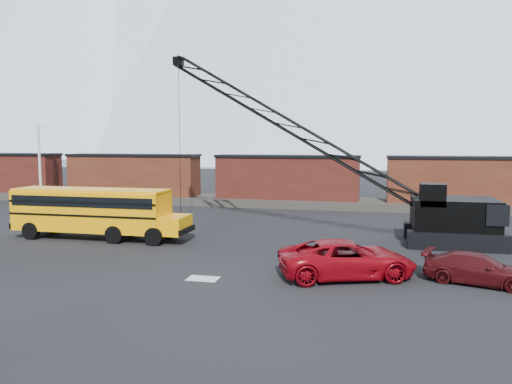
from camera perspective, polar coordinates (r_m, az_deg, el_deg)
ground at (r=26.86m, az=-4.28°, el=-7.54°), size 160.00×160.00×0.00m
gravel_berm at (r=47.94m, az=3.58°, el=-1.16°), size 120.00×5.00×0.70m
boxcar_west_far at (r=61.65m, az=-27.21°, el=2.02°), size 13.70×3.10×4.17m
boxcar_west_near at (r=52.75m, az=-13.82°, el=1.95°), size 13.70×3.10×4.17m
boxcar_mid at (r=47.70m, az=3.60°, el=1.71°), size 13.70×3.10×4.17m
boxcar_east_near at (r=47.76m, az=22.90°, el=1.26°), size 13.70×3.10×4.17m
utility_pole at (r=53.48m, az=-23.49°, el=3.18°), size 1.40×0.24×8.00m
snow_patch at (r=23.03m, az=-6.09°, el=-9.81°), size 1.40×0.90×0.02m
school_bus at (r=33.25m, az=-17.81°, el=-2.06°), size 11.65×2.65×3.19m
red_pickup at (r=23.29m, az=10.35°, el=-7.53°), size 6.81×4.80×1.73m
maroon_suv at (r=24.04m, az=24.02°, el=-8.02°), size 4.91×3.12×1.33m
crawler_crane at (r=33.09m, az=5.13°, el=6.82°), size 21.68×5.10×12.36m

